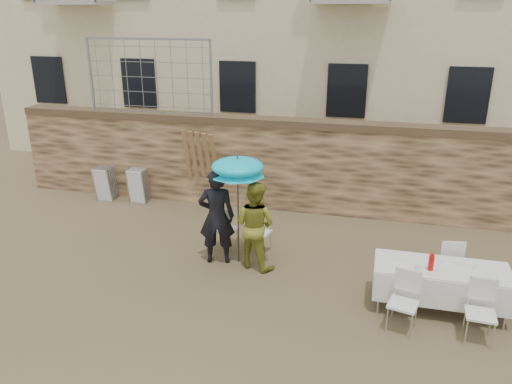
% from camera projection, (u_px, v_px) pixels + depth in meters
% --- Properties ---
extents(ground, '(80.00, 80.00, 0.00)m').
position_uv_depth(ground, '(199.00, 317.00, 8.03)').
color(ground, brown).
rests_on(ground, ground).
extents(stone_wall, '(13.00, 0.50, 2.20)m').
position_uv_depth(stone_wall, '(268.00, 164.00, 12.21)').
color(stone_wall, olive).
rests_on(stone_wall, ground).
extents(chain_link_fence, '(3.20, 0.06, 1.80)m').
position_uv_depth(chain_link_fence, '(149.00, 77.00, 12.20)').
color(chain_link_fence, gray).
rests_on(chain_link_fence, stone_wall).
extents(man_suit, '(0.78, 0.61, 1.89)m').
position_uv_depth(man_suit, '(217.00, 217.00, 9.50)').
color(man_suit, black).
rests_on(man_suit, ground).
extents(woman_dress, '(1.00, 0.88, 1.71)m').
position_uv_depth(woman_dress, '(255.00, 225.00, 9.36)').
color(woman_dress, gold).
rests_on(woman_dress, ground).
extents(umbrella, '(1.02, 1.02, 1.99)m').
position_uv_depth(umbrella, '(238.00, 170.00, 9.18)').
color(umbrella, '#3F3F44').
rests_on(umbrella, ground).
extents(couple_chair_left, '(0.54, 0.54, 0.96)m').
position_uv_depth(couple_chair_left, '(226.00, 228.00, 10.16)').
color(couple_chair_left, white).
rests_on(couple_chair_left, ground).
extents(couple_chair_right, '(0.57, 0.57, 0.96)m').
position_uv_depth(couple_chair_right, '(259.00, 231.00, 10.00)').
color(couple_chair_right, white).
rests_on(couple_chair_right, ground).
extents(banquet_table, '(2.10, 0.85, 0.78)m').
position_uv_depth(banquet_table, '(442.00, 269.00, 8.01)').
color(banquet_table, white).
rests_on(banquet_table, ground).
extents(soda_bottle, '(0.09, 0.09, 0.26)m').
position_uv_depth(soda_bottle, '(431.00, 263.00, 7.86)').
color(soda_bottle, red).
rests_on(soda_bottle, banquet_table).
extents(table_chair_front_left, '(0.58, 0.58, 0.96)m').
position_uv_depth(table_chair_front_left, '(403.00, 303.00, 7.55)').
color(table_chair_front_left, white).
rests_on(table_chair_front_left, ground).
extents(table_chair_front_right, '(0.51, 0.51, 0.96)m').
position_uv_depth(table_chair_front_right, '(481.00, 313.00, 7.30)').
color(table_chair_front_right, white).
rests_on(table_chair_front_right, ground).
extents(table_chair_back, '(0.55, 0.55, 0.96)m').
position_uv_depth(table_chair_back, '(448.00, 262.00, 8.78)').
color(table_chair_back, white).
rests_on(table_chair_back, ground).
extents(chair_stack_left, '(0.46, 0.55, 0.92)m').
position_uv_depth(chair_stack_left, '(110.00, 180.00, 13.02)').
color(chair_stack_left, white).
rests_on(chair_stack_left, ground).
extents(chair_stack_right, '(0.46, 0.47, 0.92)m').
position_uv_depth(chair_stack_right, '(141.00, 183.00, 12.81)').
color(chair_stack_right, white).
rests_on(chair_stack_right, ground).
extents(wood_planks, '(0.70, 0.20, 2.00)m').
position_uv_depth(wood_planks, '(200.00, 167.00, 12.33)').
color(wood_planks, '#A37749').
rests_on(wood_planks, ground).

